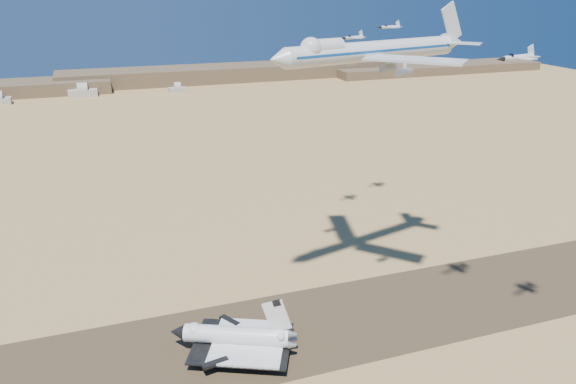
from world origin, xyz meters
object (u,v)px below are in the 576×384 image
object	(u,v)px
carrier_747	(368,51)
crew_c	(258,366)
crew_a	(258,368)
crew_b	(263,361)
chase_jet_a	(517,57)
chase_jet_d	(353,37)
chase_jet_e	(390,27)
shuttle	(235,337)

from	to	relation	value
carrier_747	crew_c	size ratio (longest dim) A/B	46.26
crew_a	crew_c	xyz separation A→B (m)	(0.20, 0.94, -0.02)
crew_b	chase_jet_a	world-z (taller)	chase_jet_a
chase_jet_d	chase_jet_e	size ratio (longest dim) A/B	0.98
crew_a	chase_jet_d	xyz separation A→B (m)	(69.31, 84.35, 92.24)
crew_a	crew_c	bearing A→B (deg)	-10.84
crew_a	chase_jet_a	xyz separation A→B (m)	(76.09, -9.25, 94.38)
crew_a	chase_jet_a	distance (m)	121.58
carrier_747	chase_jet_a	distance (m)	48.18
chase_jet_e	shuttle	bearing A→B (deg)	-152.09
chase_jet_a	chase_jet_d	bearing A→B (deg)	80.25
chase_jet_e	carrier_747	bearing A→B (deg)	-137.06
crew_c	chase_jet_a	bearing A→B (deg)	-142.76
shuttle	carrier_747	distance (m)	104.80
crew_c	shuttle	bearing A→B (deg)	-22.52
crew_b	crew_c	world-z (taller)	crew_c
carrier_747	crew_c	xyz separation A→B (m)	(-48.89, -29.68, -92.80)
crew_c	chase_jet_a	world-z (taller)	chase_jet_a
crew_a	crew_c	world-z (taller)	crew_a
crew_b	crew_a	bearing A→B (deg)	117.59
carrier_747	chase_jet_d	world-z (taller)	carrier_747
chase_jet_d	crew_a	bearing A→B (deg)	-152.35
carrier_747	crew_a	xyz separation A→B (m)	(-49.08, -30.62, -92.78)
shuttle	chase_jet_d	distance (m)	135.52
carrier_747	chase_jet_e	xyz separation A→B (m)	(44.94, 66.75, 2.39)
carrier_747	crew_a	size ratio (longest dim) A/B	45.43
crew_b	chase_jet_a	xyz separation A→B (m)	(73.63, -12.42, 94.53)
shuttle	crew_a	xyz separation A→B (m)	(4.32, -11.81, -4.60)
shuttle	chase_jet_e	bearing A→B (deg)	65.94
carrier_747	chase_jet_d	xyz separation A→B (m)	(20.22, 53.73, -0.54)
shuttle	chase_jet_d	bearing A→B (deg)	69.49
carrier_747	crew_a	world-z (taller)	carrier_747
shuttle	carrier_747	xyz separation A→B (m)	(53.41, 18.81, 88.18)
chase_jet_d	chase_jet_e	distance (m)	28.09
shuttle	crew_b	distance (m)	11.97
crew_a	carrier_747	bearing A→B (deg)	-57.08
shuttle	crew_b	size ratio (longest dim) A/B	27.15
crew_a	chase_jet_d	world-z (taller)	chase_jet_d
shuttle	chase_jet_a	size ratio (longest dim) A/B	2.63
crew_a	chase_jet_d	size ratio (longest dim) A/B	0.14
chase_jet_a	chase_jet_e	size ratio (longest dim) A/B	1.18
shuttle	crew_c	bearing A→B (deg)	-42.50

